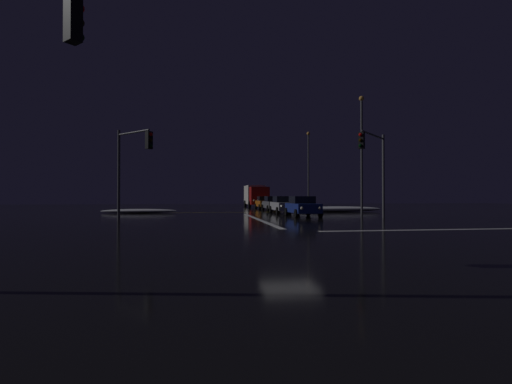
% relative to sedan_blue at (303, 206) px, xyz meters
% --- Properties ---
extents(ground, '(120.00, 120.00, 0.10)m').
position_rel_sedan_blue_xyz_m(ground, '(-3.86, -11.75, -0.85)').
color(ground, black).
extents(stop_line_north, '(0.35, 14.95, 0.01)m').
position_rel_sedan_blue_xyz_m(stop_line_north, '(-3.86, -3.05, -0.80)').
color(stop_line_north, white).
rests_on(stop_line_north, ground).
extents(centre_line_ns, '(22.00, 0.15, 0.01)m').
position_rel_sedan_blue_xyz_m(centre_line_ns, '(-3.86, 8.55, -0.80)').
color(centre_line_ns, yellow).
rests_on(centre_line_ns, ground).
extents(crosswalk_bar_east, '(14.95, 0.40, 0.01)m').
position_rel_sedan_blue_xyz_m(crosswalk_bar_east, '(4.95, -11.75, -0.80)').
color(crosswalk_bar_east, white).
rests_on(crosswalk_bar_east, ground).
extents(snow_bank_left_curb, '(6.86, 1.50, 0.39)m').
position_rel_sedan_blue_xyz_m(snow_bank_left_curb, '(-13.36, 8.11, -0.61)').
color(snow_bank_left_curb, white).
rests_on(snow_bank_left_curb, ground).
extents(snow_bank_right_curb, '(9.38, 1.50, 0.55)m').
position_rel_sedan_blue_xyz_m(snow_bank_right_curb, '(5.65, 7.89, -0.53)').
color(snow_bank_right_curb, white).
rests_on(snow_bank_right_curb, ground).
extents(sedan_blue, '(2.02, 4.33, 1.57)m').
position_rel_sedan_blue_xyz_m(sedan_blue, '(0.00, 0.00, 0.00)').
color(sedan_blue, navy).
rests_on(sedan_blue, ground).
extents(sedan_silver, '(2.02, 4.33, 1.57)m').
position_rel_sedan_blue_xyz_m(sedan_silver, '(-0.24, 5.45, 0.00)').
color(sedan_silver, '#B7B7BC').
rests_on(sedan_silver, ground).
extents(sedan_gray, '(2.02, 4.33, 1.57)m').
position_rel_sedan_blue_xyz_m(sedan_gray, '(-0.03, 11.26, 0.00)').
color(sedan_gray, slate).
rests_on(sedan_gray, ground).
extents(sedan_orange, '(2.02, 4.33, 1.57)m').
position_rel_sedan_blue_xyz_m(sedan_orange, '(0.02, 17.00, 0.00)').
color(sedan_orange, '#C66014').
rests_on(sedan_orange, ground).
extents(box_truck, '(2.68, 8.28, 3.08)m').
position_rel_sedan_blue_xyz_m(box_truck, '(-0.11, 23.80, 0.91)').
color(box_truck, red).
rests_on(box_truck, ground).
extents(traffic_signal_ne, '(3.32, 3.32, 5.99)m').
position_rel_sedan_blue_xyz_m(traffic_signal_ne, '(3.93, -3.96, 3.35)').
color(traffic_signal_ne, '#4C4C51').
rests_on(traffic_signal_ne, ground).
extents(traffic_signal_nw, '(2.49, 2.49, 5.84)m').
position_rel_sedan_blue_xyz_m(traffic_signal_nw, '(-12.00, -3.61, 3.18)').
color(traffic_signal_nw, '#4C4C51').
rests_on(traffic_signal_nw, ground).
extents(streetlamp_right_near, '(0.44, 0.44, 10.19)m').
position_rel_sedan_blue_xyz_m(streetlamp_right_near, '(5.95, 2.55, 5.00)').
color(streetlamp_right_near, '#424247').
rests_on(streetlamp_right_near, ground).
extents(streetlamp_right_far, '(0.44, 0.44, 9.82)m').
position_rel_sedan_blue_xyz_m(streetlamp_right_far, '(5.95, 18.55, 4.81)').
color(streetlamp_right_far, '#424247').
rests_on(streetlamp_right_far, ground).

